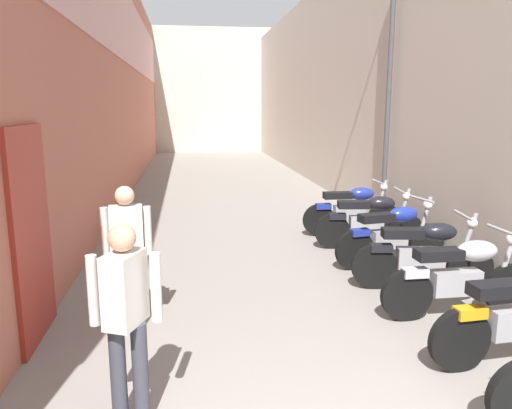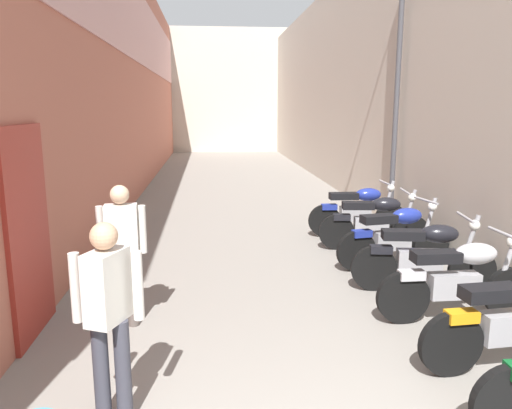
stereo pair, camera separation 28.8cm
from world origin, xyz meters
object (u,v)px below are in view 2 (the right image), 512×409
object	(u,v)px
motorcycle_fourth	(424,255)
motorcycle_sixth	(375,221)
street_lamp	(393,79)
motorcycle_seventh	(359,210)
motorcycle_third	(459,278)
pedestrian_by_doorway	(108,309)
pedestrian_mid_alley	(122,245)
motorcycle_fifth	(396,235)

from	to	relation	value
motorcycle_fourth	motorcycle_sixth	size ratio (longest dim) A/B	1.00
street_lamp	motorcycle_seventh	bearing A→B (deg)	-147.11
motorcycle_third	pedestrian_by_doorway	bearing A→B (deg)	-157.04
motorcycle_fourth	motorcycle_third	bearing A→B (deg)	-89.99
pedestrian_by_doorway	motorcycle_seventh	bearing A→B (deg)	56.14
motorcycle_seventh	pedestrian_mid_alley	bearing A→B (deg)	-136.40
motorcycle_third	pedestrian_mid_alley	world-z (taller)	pedestrian_mid_alley
pedestrian_by_doorway	motorcycle_fifth	bearing A→B (deg)	43.96
motorcycle_sixth	motorcycle_third	bearing A→B (deg)	-90.00
motorcycle_fifth	pedestrian_by_doorway	xyz separation A→B (m)	(-3.50, -3.38, 0.42)
motorcycle_fifth	motorcycle_sixth	size ratio (longest dim) A/B	1.00
motorcycle_third	pedestrian_mid_alley	distance (m)	3.72
motorcycle_seventh	motorcycle_third	bearing A→B (deg)	-90.00
motorcycle_fifth	pedestrian_by_doorway	world-z (taller)	pedestrian_by_doorway
motorcycle_fourth	motorcycle_seventh	world-z (taller)	same
motorcycle_fifth	pedestrian_mid_alley	distance (m)	4.07
motorcycle_sixth	street_lamp	distance (m)	2.84
motorcycle_third	motorcycle_fourth	world-z (taller)	same
pedestrian_mid_alley	street_lamp	distance (m)	6.24
motorcycle_sixth	pedestrian_by_doorway	world-z (taller)	pedestrian_by_doorway
motorcycle_third	motorcycle_fifth	bearing A→B (deg)	90.00
motorcycle_third	motorcycle_sixth	size ratio (longest dim) A/B	1.00
motorcycle_sixth	pedestrian_mid_alley	bearing A→B (deg)	-144.86
street_lamp	pedestrian_mid_alley	bearing A→B (deg)	-137.91
pedestrian_mid_alley	motorcycle_third	bearing A→B (deg)	-3.49
motorcycle_fourth	pedestrian_by_doorway	bearing A→B (deg)	-145.81
motorcycle_sixth	motorcycle_seventh	world-z (taller)	same
motorcycle_sixth	pedestrian_by_doorway	bearing A→B (deg)	-129.14
motorcycle_sixth	motorcycle_seventh	xyz separation A→B (m)	(0.00, 0.92, 0.00)
motorcycle_third	pedestrian_mid_alley	bearing A→B (deg)	176.51
motorcycle_fifth	motorcycle_seventh	bearing A→B (deg)	90.00
motorcycle_fifth	motorcycle_sixth	bearing A→B (deg)	90.00
motorcycle_fourth	pedestrian_by_doorway	world-z (taller)	pedestrian_by_doorway
motorcycle_fourth	motorcycle_fifth	size ratio (longest dim) A/B	1.00
motorcycle_fourth	pedestrian_mid_alley	bearing A→B (deg)	-169.69
pedestrian_mid_alley	street_lamp	bearing A→B (deg)	42.09
motorcycle_fourth	motorcycle_seventh	size ratio (longest dim) A/B	0.99
pedestrian_by_doorway	pedestrian_mid_alley	world-z (taller)	same
motorcycle_third	street_lamp	bearing A→B (deg)	80.46
street_lamp	motorcycle_third	bearing A→B (deg)	-99.54
motorcycle_fifth	street_lamp	bearing A→B (deg)	72.96
motorcycle_seventh	motorcycle_fifth	bearing A→B (deg)	-90.00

